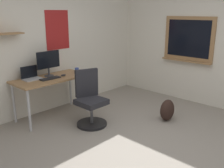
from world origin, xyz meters
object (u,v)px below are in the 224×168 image
at_px(desk, 51,82).
at_px(coffee_mug, 77,70).
at_px(computer_mouse, 63,75).
at_px(monitor_primary, 48,62).
at_px(office_chair, 90,102).
at_px(keyboard, 50,78).
at_px(laptop, 31,76).
at_px(backpack, 167,110).

distance_m(desk, coffee_mug, 0.59).
height_order(computer_mouse, coffee_mug, coffee_mug).
bearing_deg(monitor_primary, office_chair, -75.59).
height_order(monitor_primary, coffee_mug, monitor_primary).
bearing_deg(keyboard, laptop, 135.62).
distance_m(monitor_primary, backpack, 2.31).
bearing_deg(monitor_primary, keyboard, -118.95).
distance_m(computer_mouse, backpack, 1.99).
bearing_deg(monitor_primary, backpack, -54.38).
bearing_deg(desk, coffee_mug, -2.97).
bearing_deg(laptop, coffee_mug, -11.65).
relative_size(laptop, coffee_mug, 3.37).
height_order(desk, laptop, laptop).
distance_m(office_chair, coffee_mug, 0.88).
bearing_deg(laptop, office_chair, -58.36).
height_order(desk, backpack, desk).
bearing_deg(keyboard, monitor_primary, 61.05).
relative_size(laptop, backpack, 0.79).
bearing_deg(keyboard, office_chair, -64.50).
xyz_separation_m(desk, monitor_primary, (0.03, 0.10, 0.35)).
relative_size(laptop, monitor_primary, 0.67).
height_order(office_chair, backpack, office_chair).
bearing_deg(office_chair, keyboard, 115.50).
bearing_deg(coffee_mug, monitor_primary, 166.19).
bearing_deg(laptop, computer_mouse, -24.13).
bearing_deg(office_chair, laptop, 121.64).
height_order(office_chair, computer_mouse, office_chair).
bearing_deg(backpack, computer_mouse, 124.46).
relative_size(desk, laptop, 4.36).
relative_size(desk, office_chair, 1.42).
relative_size(monitor_primary, backpack, 1.18).
height_order(monitor_primary, keyboard, monitor_primary).
distance_m(office_chair, laptop, 1.14).
xyz_separation_m(office_chair, backpack, (1.04, -0.90, -0.21)).
bearing_deg(computer_mouse, coffee_mug, 7.84).
height_order(keyboard, computer_mouse, computer_mouse).
xyz_separation_m(laptop, backpack, (1.60, -1.81, -0.61)).
height_order(laptop, keyboard, laptop).
bearing_deg(laptop, desk, -26.49).
xyz_separation_m(monitor_primary, backpack, (1.26, -1.76, -0.82)).
bearing_deg(keyboard, backpack, -49.17).
distance_m(monitor_primary, coffee_mug, 0.60).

